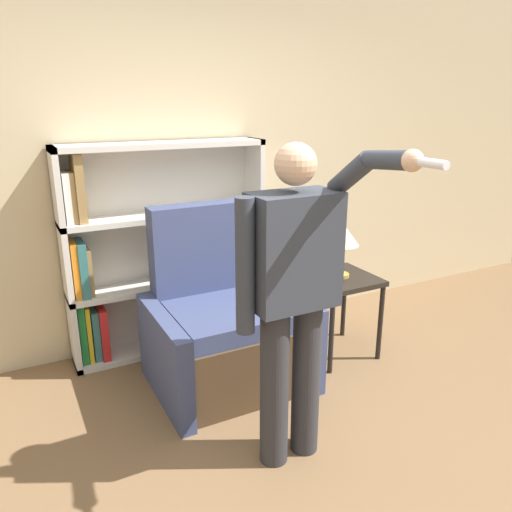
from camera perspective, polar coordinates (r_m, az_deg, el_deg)
The scene contains 7 objects.
ground_plane at distance 2.76m, azimuth 9.15°, elevation -25.00°, with size 14.00×14.00×0.00m, color brown.
wall_back at distance 3.87m, azimuth -8.12°, elevation 10.59°, with size 8.00×0.06×2.80m.
bookcase at distance 3.75m, azimuth -11.99°, elevation 0.26°, with size 1.49×0.28×1.57m.
armchair at distance 3.41m, azimuth -3.61°, elevation -8.25°, with size 1.00×0.84×1.19m.
person_standing at distance 2.45m, azimuth 4.30°, elevation -4.03°, with size 0.58×0.78×1.67m.
side_table at distance 3.73m, azimuth 9.54°, elevation -3.74°, with size 0.49×0.49×0.62m.
table_lamp at distance 3.60m, azimuth 9.86°, elevation 2.18°, with size 0.24×0.24×0.40m.
Camera 1 is at (-1.28, -1.60, 1.86)m, focal length 35.00 mm.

